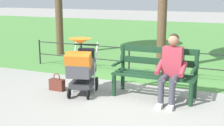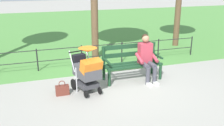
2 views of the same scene
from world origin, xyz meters
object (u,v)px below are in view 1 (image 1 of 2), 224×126
(person_on_bench, at_px, (171,67))
(handbag, at_px, (57,84))
(stroller, at_px, (81,66))
(park_bench, at_px, (156,70))

(person_on_bench, bearing_deg, handbag, 5.92)
(person_on_bench, relative_size, stroller, 1.11)
(person_on_bench, height_order, stroller, person_on_bench)
(person_on_bench, bearing_deg, park_bench, -32.28)
(person_on_bench, bearing_deg, stroller, 9.10)
(person_on_bench, xyz_separation_m, stroller, (1.73, 0.28, -0.08))
(park_bench, xyz_separation_m, handbag, (1.99, 0.47, -0.40))
(handbag, bearing_deg, person_on_bench, -174.08)
(park_bench, relative_size, stroller, 1.39)
(stroller, bearing_deg, handbag, -3.13)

